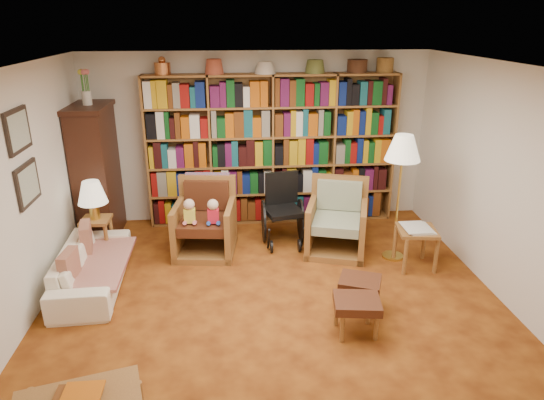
{
  "coord_description": "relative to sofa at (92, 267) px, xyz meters",
  "views": [
    {
      "loc": [
        -0.44,
        -4.55,
        2.93
      ],
      "look_at": [
        0.04,
        0.6,
        0.98
      ],
      "focal_mm": 32.0,
      "sensor_mm": 36.0,
      "label": 1
    }
  ],
  "objects": [
    {
      "name": "floor",
      "position": [
        2.05,
        -0.56,
        -0.24
      ],
      "size": [
        5.0,
        5.0,
        0.0
      ],
      "primitive_type": "plane",
      "color": "#A25719",
      "rests_on": "ground"
    },
    {
      "name": "ceiling",
      "position": [
        2.05,
        -0.56,
        2.26
      ],
      "size": [
        5.0,
        5.0,
        0.0
      ],
      "primitive_type": "plane",
      "rotation": [
        3.14,
        0.0,
        0.0
      ],
      "color": "white",
      "rests_on": "wall_back"
    },
    {
      "name": "wall_back",
      "position": [
        2.05,
        1.94,
        1.01
      ],
      "size": [
        5.0,
        0.0,
        5.0
      ],
      "primitive_type": "plane",
      "rotation": [
        1.57,
        0.0,
        0.0
      ],
      "color": "silver",
      "rests_on": "floor"
    },
    {
      "name": "wall_front",
      "position": [
        2.05,
        -3.06,
        1.01
      ],
      "size": [
        5.0,
        0.0,
        5.0
      ],
      "primitive_type": "plane",
      "rotation": [
        -1.57,
        0.0,
        0.0
      ],
      "color": "silver",
      "rests_on": "floor"
    },
    {
      "name": "wall_left",
      "position": [
        -0.45,
        -0.56,
        1.01
      ],
      "size": [
        0.0,
        5.0,
        5.0
      ],
      "primitive_type": "plane",
      "rotation": [
        1.57,
        0.0,
        1.57
      ],
      "color": "silver",
      "rests_on": "floor"
    },
    {
      "name": "wall_right",
      "position": [
        4.55,
        -0.56,
        1.01
      ],
      "size": [
        0.0,
        5.0,
        5.0
      ],
      "primitive_type": "plane",
      "rotation": [
        1.57,
        0.0,
        -1.57
      ],
      "color": "silver",
      "rests_on": "floor"
    },
    {
      "name": "bookshelf",
      "position": [
        2.25,
        1.76,
        0.93
      ],
      "size": [
        3.6,
        0.3,
        2.42
      ],
      "color": "#9C6A30",
      "rests_on": "floor"
    },
    {
      "name": "curio_cabinet",
      "position": [
        -0.2,
        1.44,
        0.71
      ],
      "size": [
        0.5,
        0.95,
        2.4
      ],
      "color": "black",
      "rests_on": "floor"
    },
    {
      "name": "framed_pictures",
      "position": [
        -0.43,
        -0.26,
        1.39
      ],
      "size": [
        0.03,
        0.52,
        0.97
      ],
      "color": "black",
      "rests_on": "wall_left"
    },
    {
      "name": "sofa",
      "position": [
        0.0,
        0.0,
        0.0
      ],
      "size": [
        1.67,
        0.7,
        0.48
      ],
      "primitive_type": "imported",
      "rotation": [
        0.0,
        0.0,
        1.61
      ],
      "color": "white",
      "rests_on": "floor"
    },
    {
      "name": "sofa_throw",
      "position": [
        0.05,
        0.0,
        0.06
      ],
      "size": [
        0.71,
        1.31,
        0.04
      ],
      "primitive_type": "cube",
      "rotation": [
        0.0,
        0.0,
        0.01
      ],
      "color": "beige",
      "rests_on": "sofa"
    },
    {
      "name": "cushion_left",
      "position": [
        -0.13,
        0.35,
        0.21
      ],
      "size": [
        0.19,
        0.38,
        0.36
      ],
      "primitive_type": "cube",
      "rotation": [
        0.0,
        0.0,
        0.2
      ],
      "color": "maroon",
      "rests_on": "sofa"
    },
    {
      "name": "cushion_right",
      "position": [
        -0.13,
        -0.35,
        0.21
      ],
      "size": [
        0.14,
        0.35,
        0.34
      ],
      "primitive_type": "cube",
      "rotation": [
        0.0,
        0.0,
        -0.09
      ],
      "color": "maroon",
      "rests_on": "sofa"
    },
    {
      "name": "side_table_lamp",
      "position": [
        -0.1,
        0.72,
        0.14
      ],
      "size": [
        0.36,
        0.36,
        0.54
      ],
      "color": "#9C6A30",
      "rests_on": "floor"
    },
    {
      "name": "table_lamp",
      "position": [
        -0.1,
        0.72,
        0.64
      ],
      "size": [
        0.37,
        0.37,
        0.5
      ],
      "color": "gold",
      "rests_on": "side_table_lamp"
    },
    {
      "name": "armchair_leather",
      "position": [
        1.27,
        0.85,
        0.16
      ],
      "size": [
        0.86,
        0.9,
        0.98
      ],
      "color": "#9C6A30",
      "rests_on": "floor"
    },
    {
      "name": "armchair_sage",
      "position": [
        2.99,
        0.71,
        0.12
      ],
      "size": [
        0.98,
        0.99,
        0.95
      ],
      "color": "#9C6A30",
      "rests_on": "floor"
    },
    {
      "name": "wheelchair",
      "position": [
        2.32,
        1.03,
        0.2
      ],
      "size": [
        0.56,
        0.77,
        0.96
      ],
      "color": "black",
      "rests_on": "floor"
    },
    {
      "name": "floor_lamp",
      "position": [
        3.7,
        0.37,
        1.16
      ],
      "size": [
        0.43,
        0.43,
        1.62
      ],
      "color": "gold",
      "rests_on": "floor"
    },
    {
      "name": "side_table_papers",
      "position": [
        3.88,
        0.1,
        0.18
      ],
      "size": [
        0.52,
        0.52,
        0.54
      ],
      "color": "#9C6A30",
      "rests_on": "floor"
    },
    {
      "name": "footstool_a",
      "position": [
        2.8,
        -1.17,
        0.07
      ],
      "size": [
        0.49,
        0.43,
        0.38
      ],
      "color": "#532616",
      "rests_on": "floor"
    },
    {
      "name": "footstool_b",
      "position": [
        2.94,
        -0.76,
        0.05
      ],
      "size": [
        0.52,
        0.49,
        0.36
      ],
      "color": "#532616",
      "rests_on": "floor"
    }
  ]
}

